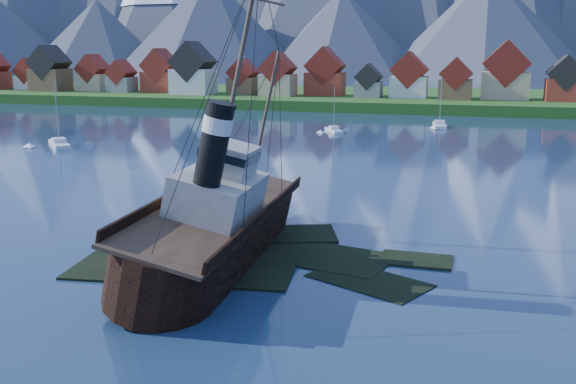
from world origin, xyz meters
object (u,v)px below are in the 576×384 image
(tugboat_wreck, at_px, (217,220))
(sailboat_a, at_px, (59,145))
(sailboat_c, at_px, (334,131))
(sailboat_e, at_px, (439,126))

(tugboat_wreck, xyz_separation_m, sailboat_a, (-53.15, 51.32, -2.93))
(sailboat_a, bearing_deg, sailboat_c, -5.33)
(tugboat_wreck, relative_size, sailboat_e, 2.68)
(tugboat_wreck, bearing_deg, sailboat_e, 79.65)
(sailboat_a, distance_m, sailboat_c, 56.29)
(sailboat_a, xyz_separation_m, sailboat_c, (44.04, 35.06, -0.04))
(tugboat_wreck, height_order, sailboat_c, tugboat_wreck)
(sailboat_c, xyz_separation_m, sailboat_e, (21.35, 16.15, 0.03))
(tugboat_wreck, xyz_separation_m, sailboat_c, (-9.12, 86.38, -2.98))
(sailboat_a, xyz_separation_m, sailboat_e, (65.39, 51.21, -0.01))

